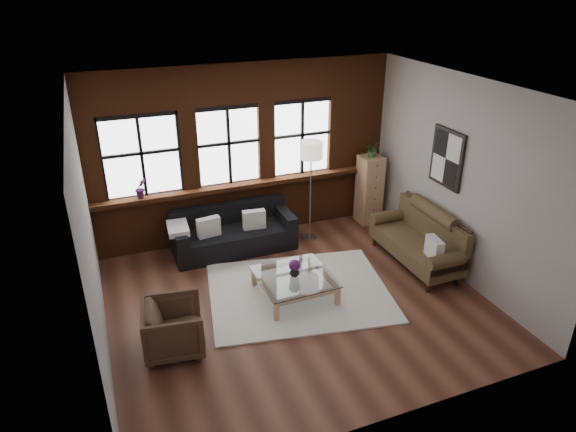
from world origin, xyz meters
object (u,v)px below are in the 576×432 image
object	(u,v)px
vintage_settee	(416,237)
coffee_table	(294,286)
armchair	(174,328)
vase	(295,272)
dark_sofa	(233,230)
floor_lamp	(311,188)
drawer_chest	(369,190)

from	to	relation	value
vintage_settee	coffee_table	distance (m)	2.31
armchair	vase	world-z (taller)	armchair
armchair	coffee_table	world-z (taller)	armchair
dark_sofa	vintage_settee	bearing A→B (deg)	-30.62
coffee_table	vase	distance (m)	0.26
dark_sofa	armchair	size ratio (longest dim) A/B	2.77
armchair	floor_lamp	xyz separation A→B (m)	(2.93, 2.25, 0.66)
armchair	vase	xyz separation A→B (m)	(1.94, 0.58, 0.08)
armchair	coffee_table	distance (m)	2.03
floor_lamp	drawer_chest	bearing A→B (deg)	10.04
coffee_table	floor_lamp	xyz separation A→B (m)	(0.99, 1.68, 0.84)
vintage_settee	floor_lamp	world-z (taller)	floor_lamp
dark_sofa	vintage_settee	world-z (taller)	vintage_settee
armchair	coffee_table	size ratio (longest dim) A/B	0.71
floor_lamp	coffee_table	bearing A→B (deg)	-120.59
vase	drawer_chest	distance (m)	3.06
vintage_settee	coffee_table	world-z (taller)	vintage_settee
vintage_settee	armchair	distance (m)	4.28
coffee_table	drawer_chest	xyz separation A→B (m)	(2.36, 1.92, 0.51)
vintage_settee	drawer_chest	size ratio (longest dim) A/B	1.40
vintage_settee	vase	bearing A→B (deg)	-176.16
vase	floor_lamp	size ratio (longest dim) A/B	0.08
dark_sofa	coffee_table	world-z (taller)	dark_sofa
dark_sofa	floor_lamp	xyz separation A→B (m)	(1.45, -0.10, 0.63)
coffee_table	dark_sofa	bearing A→B (deg)	104.41
vintage_settee	coffee_table	xyz separation A→B (m)	(-2.28, -0.15, -0.33)
dark_sofa	armchair	bearing A→B (deg)	-122.26
drawer_chest	floor_lamp	distance (m)	1.43
armchair	drawer_chest	size ratio (longest dim) A/B	0.57
armchair	drawer_chest	bearing A→B (deg)	-52.10
dark_sofa	vase	xyz separation A→B (m)	(0.46, -1.77, 0.05)
drawer_chest	floor_lamp	world-z (taller)	floor_lamp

